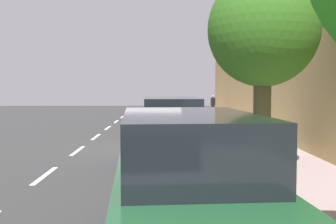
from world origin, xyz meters
TOP-DOWN VIEW (x-y plane):
  - ground at (0.00, 0.00)m, footprint 70.93×70.93m
  - sidewalk at (3.68, 0.00)m, footprint 3.27×44.33m
  - curb_edge at (1.97, 0.00)m, footprint 0.16×44.33m
  - lane_stripe_centre at (-2.53, -0.07)m, footprint 0.14×44.20m
  - lane_stripe_bike_edge at (0.50, 0.00)m, footprint 0.12×44.33m
  - building_facade at (5.57, 0.00)m, footprint 0.50×44.33m
  - parked_suv_green_second at (0.91, -9.69)m, footprint 2.21×4.82m
  - parked_suv_black_mid at (0.85, -2.06)m, footprint 2.07×4.75m
  - parked_sedan_silver_far at (0.98, 12.24)m, footprint 2.01×4.48m
  - bicycle_at_curb at (1.50, 3.75)m, footprint 1.40×1.13m
  - cyclist_with_backpack at (1.72, 3.31)m, footprint 0.54×0.55m
  - street_tree_mid_block at (3.20, -4.19)m, footprint 2.90×2.90m
  - pedestrian_on_phone at (4.29, 15.38)m, footprint 0.38×0.56m
  - fire_hydrant at (2.40, 3.60)m, footprint 0.22×0.22m

SIDE VIEW (x-z plane):
  - ground at x=0.00m, z-range 0.00..0.00m
  - lane_stripe_bike_edge at x=0.50m, z-range 0.00..0.01m
  - lane_stripe_centre at x=-2.53m, z-range 0.00..0.01m
  - sidewalk at x=3.68m, z-range 0.00..0.17m
  - curb_edge at x=1.97m, z-range 0.00..0.17m
  - bicycle_at_curb at x=1.50m, z-range -0.01..0.77m
  - fire_hydrant at x=2.40m, z-range 0.17..1.01m
  - parked_sedan_silver_far at x=0.98m, z-range -0.01..1.51m
  - parked_suv_green_second at x=0.91m, z-range 0.03..2.02m
  - parked_suv_black_mid at x=0.85m, z-range 0.03..2.02m
  - pedestrian_on_phone at x=4.29m, z-range 0.26..1.82m
  - cyclist_with_backpack at x=1.72m, z-range 0.21..2.02m
  - building_facade at x=5.57m, z-range 0.00..6.86m
  - street_tree_mid_block at x=3.20m, z-range 1.20..6.36m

